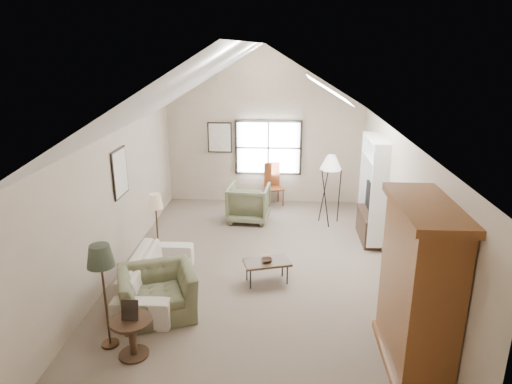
# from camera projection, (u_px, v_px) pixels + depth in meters

# --- Properties ---
(room_shell) EXTENTS (5.01, 8.01, 4.00)m
(room_shell) POSITION_uv_depth(u_px,v_px,m) (255.00, 94.00, 7.39)
(room_shell) COLOR #746453
(room_shell) RESTS_ON ground
(window) EXTENTS (1.72, 0.08, 1.42)m
(window) POSITION_uv_depth(u_px,v_px,m) (268.00, 148.00, 11.69)
(window) COLOR black
(window) RESTS_ON room_shell
(skylight) EXTENTS (0.80, 1.20, 0.52)m
(skylight) POSITION_uv_depth(u_px,v_px,m) (330.00, 88.00, 8.17)
(skylight) COLOR white
(skylight) RESTS_ON room_shell
(wall_art) EXTENTS (1.97, 3.71, 0.88)m
(wall_art) POSITION_uv_depth(u_px,v_px,m) (173.00, 154.00, 9.80)
(wall_art) COLOR black
(wall_art) RESTS_ON room_shell
(armoire) EXTENTS (0.60, 1.50, 2.20)m
(armoire) POSITION_uv_depth(u_px,v_px,m) (418.00, 288.00, 5.63)
(armoire) COLOR brown
(armoire) RESTS_ON ground
(tv_alcove) EXTENTS (0.32, 1.30, 2.10)m
(tv_alcove) POSITION_uv_depth(u_px,v_px,m) (373.00, 188.00, 9.41)
(tv_alcove) COLOR white
(tv_alcove) RESTS_ON ground
(media_console) EXTENTS (0.34, 1.18, 0.60)m
(media_console) POSITION_uv_depth(u_px,v_px,m) (368.00, 226.00, 9.67)
(media_console) COLOR #382316
(media_console) RESTS_ON ground
(tv_panel) EXTENTS (0.05, 0.90, 0.55)m
(tv_panel) POSITION_uv_depth(u_px,v_px,m) (371.00, 198.00, 9.48)
(tv_panel) COLOR black
(tv_panel) RESTS_ON media_console
(sofa) EXTENTS (0.92, 2.22, 0.64)m
(sofa) POSITION_uv_depth(u_px,v_px,m) (157.00, 276.00, 7.53)
(sofa) COLOR beige
(sofa) RESTS_ON ground
(armchair_near) EXTENTS (1.39, 1.31, 0.73)m
(armchair_near) POSITION_uv_depth(u_px,v_px,m) (158.00, 293.00, 6.95)
(armchair_near) COLOR #5F6043
(armchair_near) RESTS_ON ground
(armchair_far) EXTENTS (1.01, 1.03, 0.87)m
(armchair_far) POSITION_uv_depth(u_px,v_px,m) (249.00, 203.00, 10.68)
(armchair_far) COLOR #676849
(armchair_far) RESTS_ON ground
(coffee_table) EXTENTS (0.88, 0.65, 0.40)m
(coffee_table) POSITION_uv_depth(u_px,v_px,m) (267.00, 272.00, 7.92)
(coffee_table) COLOR #392717
(coffee_table) RESTS_ON ground
(bowl) EXTENTS (0.24, 0.24, 0.05)m
(bowl) POSITION_uv_depth(u_px,v_px,m) (267.00, 260.00, 7.85)
(bowl) COLOR #342015
(bowl) RESTS_ON coffee_table
(side_table) EXTENTS (0.57, 0.57, 0.55)m
(side_table) POSITION_uv_depth(u_px,v_px,m) (133.00, 338.00, 6.02)
(side_table) COLOR #372216
(side_table) RESTS_ON ground
(side_chair) EXTENTS (0.55, 0.55, 1.08)m
(side_chair) POSITION_uv_depth(u_px,v_px,m) (274.00, 185.00, 11.71)
(side_chair) COLOR brown
(side_chair) RESTS_ON ground
(tripod_lamp) EXTENTS (0.57, 0.57, 1.66)m
(tripod_lamp) POSITION_uv_depth(u_px,v_px,m) (330.00, 189.00, 10.37)
(tripod_lamp) COLOR silver
(tripod_lamp) RESTS_ON ground
(dark_lamp) EXTENTS (0.38, 0.38, 1.54)m
(dark_lamp) POSITION_uv_depth(u_px,v_px,m) (105.00, 296.00, 6.08)
(dark_lamp) COLOR black
(dark_lamp) RESTS_ON ground
(tan_lamp) EXTENTS (0.28, 0.28, 1.38)m
(tan_lamp) POSITION_uv_depth(u_px,v_px,m) (157.00, 227.00, 8.58)
(tan_lamp) COLOR tan
(tan_lamp) RESTS_ON ground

